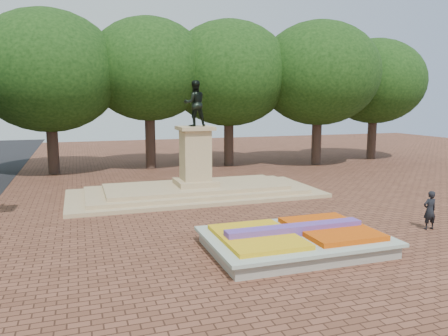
# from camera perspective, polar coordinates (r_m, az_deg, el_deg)

# --- Properties ---
(ground) EXTENTS (90.00, 90.00, 0.00)m
(ground) POSITION_cam_1_polar(r_m,az_deg,el_deg) (17.47, 3.14, -8.88)
(ground) COLOR brown
(ground) RESTS_ON ground
(flower_bed) EXTENTS (6.30, 4.30, 0.91)m
(flower_bed) POSITION_cam_1_polar(r_m,az_deg,el_deg) (16.05, 9.30, -9.18)
(flower_bed) COLOR gray
(flower_bed) RESTS_ON ground
(monument) EXTENTS (14.00, 6.00, 6.40)m
(monument) POSITION_cam_1_polar(r_m,az_deg,el_deg) (24.66, -3.74, -1.57)
(monument) COLOR tan
(monument) RESTS_ON ground
(tree_row_back) EXTENTS (44.80, 8.80, 10.43)m
(tree_row_back) POSITION_cam_1_polar(r_m,az_deg,el_deg) (34.56, -4.38, 11.01)
(tree_row_back) COLOR #32221B
(tree_row_back) RESTS_ON ground
(pedestrian) EXTENTS (0.62, 0.43, 1.63)m
(pedestrian) POSITION_cam_1_polar(r_m,az_deg,el_deg) (20.03, 25.28, -5.01)
(pedestrian) COLOR black
(pedestrian) RESTS_ON ground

